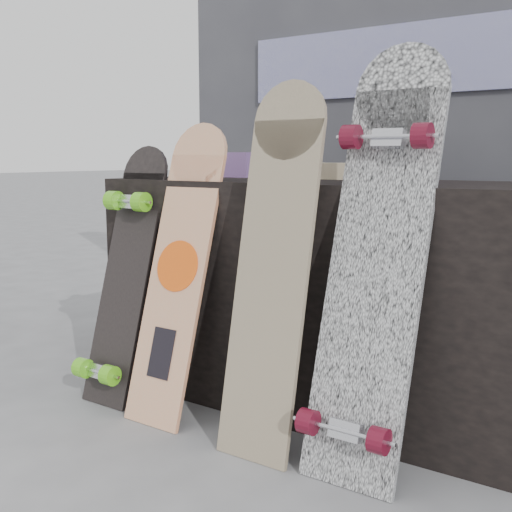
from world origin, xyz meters
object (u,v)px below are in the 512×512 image
Objects in this scene: longboard_geisha at (180,262)px; vendor_table at (327,293)px; skateboard_dark at (125,270)px; longboard_cascadia at (378,249)px; longboard_celtic at (274,257)px.

vendor_table is at bearing 45.11° from longboard_geisha.
longboard_geisha is at bearing -134.89° from vendor_table.
longboard_geisha is 0.27m from skateboard_dark.
longboard_geisha is at bearing -178.50° from longboard_cascadia.
skateboard_dark is at bearing -179.59° from longboard_geisha.
vendor_table is 0.54m from longboard_geisha.
skateboard_dark is at bearing 175.96° from longboard_celtic.
skateboard_dark is at bearing -178.80° from longboard_cascadia.
longboard_celtic is (0.42, -0.05, 0.06)m from longboard_geisha.
longboard_cascadia reaches higher than vendor_table.
longboard_geisha is 1.08× the size of skateboard_dark.
longboard_cascadia reaches higher than longboard_geisha.
skateboard_dark reaches higher than vendor_table.
longboard_geisha is at bearing 173.14° from longboard_celtic.
longboard_cascadia is (0.35, -0.35, 0.23)m from vendor_table.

